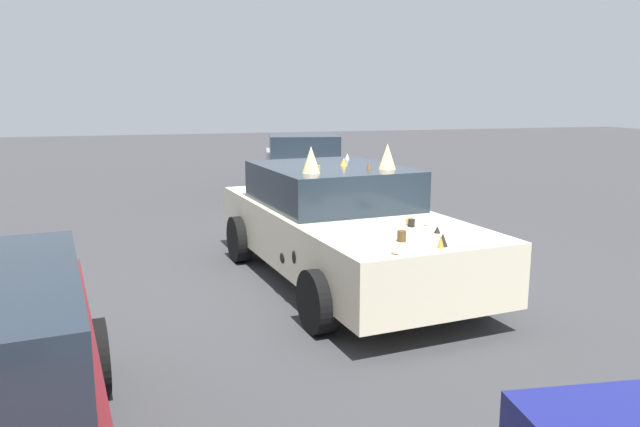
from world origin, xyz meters
The scene contains 3 objects.
ground_plane centered at (0.00, 0.00, 0.00)m, with size 60.00×60.00×0.00m, color #38383A.
art_car_decorated centered at (0.08, 0.01, 0.73)m, with size 4.83×2.51×1.75m.
parked_sedan_far_left centered at (6.99, -1.29, 0.69)m, with size 4.46×2.52×1.42m.
Camera 1 is at (-7.12, 2.35, 2.36)m, focal length 34.36 mm.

